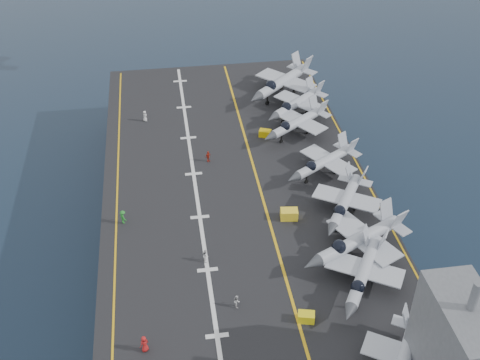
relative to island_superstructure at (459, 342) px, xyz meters
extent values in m
plane|color=#142135|center=(-15.00, 30.00, -17.90)|extent=(500.00, 500.00, 0.00)
cube|color=#56595E|center=(-15.00, 30.00, -12.90)|extent=(36.00, 90.00, 10.00)
cube|color=black|center=(-15.00, 30.00, -7.70)|extent=(38.00, 92.00, 0.40)
cube|color=gold|center=(-12.00, 30.00, -7.48)|extent=(0.35, 90.00, 0.02)
cube|color=silver|center=(-21.00, 30.00, -7.48)|extent=(0.50, 90.00, 0.02)
cube|color=gold|center=(-32.00, 30.00, -7.48)|extent=(0.25, 90.00, 0.02)
cube|color=gold|center=(3.50, 30.00, -7.48)|extent=(0.25, 90.00, 0.02)
imported|color=#B21919|center=(-28.62, 9.23, -6.47)|extent=(1.49, 1.37, 2.06)
imported|color=silver|center=(-21.04, 21.59, -6.61)|extent=(0.72, 1.07, 1.77)
imported|color=#1E8024|center=(-31.02, 30.31, -6.52)|extent=(1.31, 1.41, 1.96)
imported|color=#B02715|center=(-18.53, 42.94, -6.61)|extent=(1.28, 1.22, 1.78)
imported|color=silver|center=(-27.69, 56.35, -6.57)|extent=(1.14, 1.32, 1.86)
imported|color=silver|center=(-18.32, 13.84, -6.68)|extent=(0.74, 1.04, 1.64)
camera|label=1|loc=(-24.67, -31.76, 43.77)|focal=45.00mm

